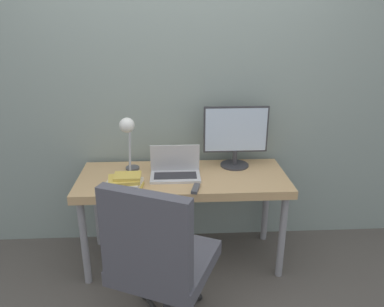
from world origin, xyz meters
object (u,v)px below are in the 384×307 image
object	(u,v)px
desk_lamp	(128,133)
book_stack	(125,181)
office_chair	(158,257)
game_controller	(114,187)
laptop	(175,170)
monitor	(236,134)

from	to	relation	value
desk_lamp	book_stack	bearing A→B (deg)	-95.89
office_chair	game_controller	world-z (taller)	office_chair
laptop	desk_lamp	xyz separation A→B (m)	(-0.32, 0.01, 0.28)
laptop	book_stack	bearing A→B (deg)	-154.75
desk_lamp	monitor	bearing A→B (deg)	12.62
desk_lamp	game_controller	xyz separation A→B (m)	(-0.09, -0.20, -0.31)
monitor	game_controller	xyz separation A→B (m)	(-0.86, -0.37, -0.23)
office_chair	game_controller	bearing A→B (deg)	117.84
monitor	game_controller	bearing A→B (deg)	-156.59
office_chair	book_stack	xyz separation A→B (m)	(-0.23, 0.61, 0.18)
book_stack	monitor	bearing A→B (deg)	23.10
laptop	office_chair	size ratio (longest dim) A/B	0.35
monitor	book_stack	size ratio (longest dim) A/B	1.87
laptop	game_controller	size ratio (longest dim) A/B	2.33
monitor	book_stack	distance (m)	0.88
desk_lamp	office_chair	bearing A→B (deg)	-74.28
laptop	game_controller	distance (m)	0.45
desk_lamp	book_stack	size ratio (longest dim) A/B	1.72
monitor	laptop	bearing A→B (deg)	-158.53
office_chair	game_controller	distance (m)	0.67
monitor	office_chair	bearing A→B (deg)	-120.52
book_stack	laptop	bearing A→B (deg)	25.25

